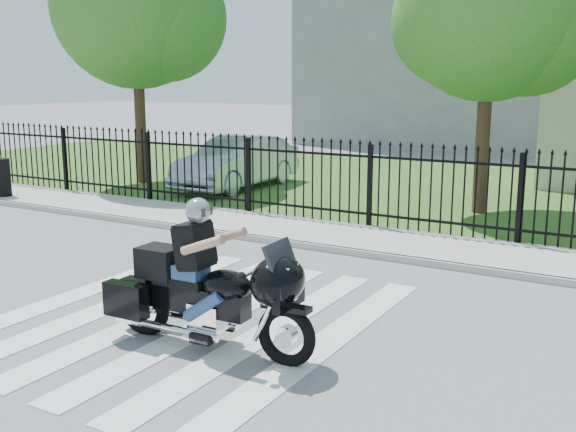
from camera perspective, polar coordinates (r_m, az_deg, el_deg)
The scene contains 12 objects.
ground at distance 9.21m, azimuth -8.41°, elevation -8.46°, with size 120.00×120.00×0.00m, color slate.
crosswalk at distance 9.20m, azimuth -8.41°, elevation -8.42°, with size 5.00×5.50×0.01m, color silver, non-canonical shape.
sidewalk at distance 13.28m, azimuth 5.13°, elevation -1.80°, with size 40.00×2.00×0.12m, color #ADAAA3.
curb at distance 12.41m, azimuth 3.16°, elevation -2.74°, with size 40.00×0.12×0.12m, color #ADAAA3.
grass_strip at distance 19.74m, azimuth 13.82°, elevation 2.21°, with size 40.00×12.00×0.02m, color #365F20.
iron_fence at distance 14.01m, azimuth 6.93°, elevation 2.38°, with size 26.00×0.04×1.80m.
tree_left at distance 20.74m, azimuth -12.80°, elevation 17.02°, with size 4.80×4.80×7.58m.
tree_mid at distance 16.27m, azimuth 16.76°, elevation 16.57°, with size 4.20×4.20×6.78m.
building_tall at distance 33.91m, azimuth 16.35°, elevation 16.08°, with size 15.00×10.00×12.00m, color gray.
motorcycle_rider at distance 7.99m, azimuth -7.13°, elevation -5.90°, with size 2.77×0.85×1.83m.
parked_car at distance 19.32m, azimuth -4.34°, elevation 4.55°, with size 1.56×4.46×1.47m, color #A7BDD3.
litter_bin at distance 18.91m, azimuth -23.06°, elevation 3.03°, with size 0.43×0.43×0.97m, color black.
Camera 1 is at (5.45, -6.71, 3.15)m, focal length 42.00 mm.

